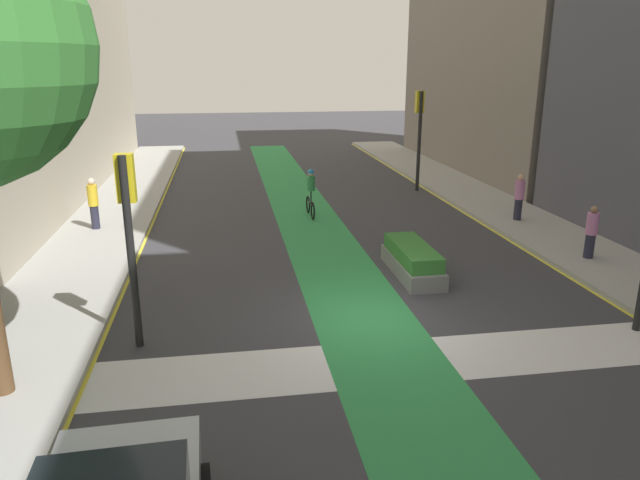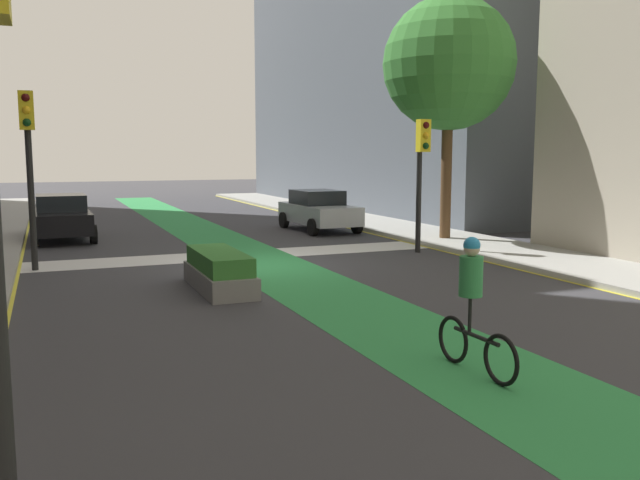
% 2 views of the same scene
% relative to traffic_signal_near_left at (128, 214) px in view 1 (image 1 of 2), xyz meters
% --- Properties ---
extents(ground_plane, '(120.00, 120.00, 0.00)m').
position_rel_traffic_signal_near_left_xyz_m(ground_plane, '(5.15, 0.36, -2.80)').
color(ground_plane, '#38383D').
extents(bike_lane_paint, '(2.40, 60.00, 0.01)m').
position_rel_traffic_signal_near_left_xyz_m(bike_lane_paint, '(4.93, 0.36, -2.79)').
color(bike_lane_paint, '#2D8C47').
rests_on(bike_lane_paint, ground_plane).
extents(crosswalk_band, '(12.00, 1.80, 0.01)m').
position_rel_traffic_signal_near_left_xyz_m(crosswalk_band, '(5.15, -1.64, -2.79)').
color(crosswalk_band, silver).
rests_on(crosswalk_band, ground_plane).
extents(sidewalk_left, '(3.00, 60.00, 0.15)m').
position_rel_traffic_signal_near_left_xyz_m(sidewalk_left, '(-2.35, 0.36, -2.72)').
color(sidewalk_left, '#9E9E99').
rests_on(sidewalk_left, ground_plane).
extents(curb_stripe_left, '(0.16, 60.00, 0.01)m').
position_rel_traffic_signal_near_left_xyz_m(curb_stripe_left, '(-0.85, 0.36, -2.79)').
color(curb_stripe_left, yellow).
rests_on(curb_stripe_left, ground_plane).
extents(curb_stripe_right, '(0.16, 60.00, 0.01)m').
position_rel_traffic_signal_near_left_xyz_m(curb_stripe_right, '(11.15, 0.36, -2.79)').
color(curb_stripe_right, yellow).
rests_on(curb_stripe_right, ground_plane).
extents(traffic_signal_near_left, '(0.35, 0.52, 3.97)m').
position_rel_traffic_signal_near_left_xyz_m(traffic_signal_near_left, '(0.00, 0.00, 0.00)').
color(traffic_signal_near_left, black).
rests_on(traffic_signal_near_left, ground_plane).
extents(traffic_signal_far_right, '(0.35, 0.52, 4.47)m').
position_rel_traffic_signal_near_left_xyz_m(traffic_signal_far_right, '(10.63, 14.03, 0.33)').
color(traffic_signal_far_right, black).
rests_on(traffic_signal_far_right, ground_plane).
extents(cyclist_in_lane, '(0.32, 1.73, 1.86)m').
position_rel_traffic_signal_near_left_xyz_m(cyclist_in_lane, '(5.08, 9.92, -1.83)').
color(cyclist_in_lane, black).
rests_on(cyclist_in_lane, ground_plane).
extents(pedestrian_sidewalk_right_a, '(0.34, 0.34, 1.57)m').
position_rel_traffic_signal_near_left_xyz_m(pedestrian_sidewalk_right_a, '(12.37, 3.27, -1.86)').
color(pedestrian_sidewalk_right_a, '#262638').
rests_on(pedestrian_sidewalk_right_a, sidewalk_right).
extents(pedestrian_sidewalk_left_a, '(0.34, 0.34, 1.77)m').
position_rel_traffic_signal_near_left_xyz_m(pedestrian_sidewalk_left_a, '(-2.59, 8.94, -1.74)').
color(pedestrian_sidewalk_left_a, '#262638').
rests_on(pedestrian_sidewalk_left_a, sidewalk_left).
extents(pedestrian_sidewalk_right_b, '(0.34, 0.34, 1.68)m').
position_rel_traffic_signal_near_left_xyz_m(pedestrian_sidewalk_right_b, '(12.40, 7.72, -1.79)').
color(pedestrian_sidewalk_right_b, '#262638').
rests_on(pedestrian_sidewalk_right_b, sidewalk_right).
extents(median_planter, '(1.00, 2.97, 0.85)m').
position_rel_traffic_signal_near_left_xyz_m(median_planter, '(6.93, 3.11, -2.39)').
color(median_planter, slate).
rests_on(median_planter, ground_plane).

